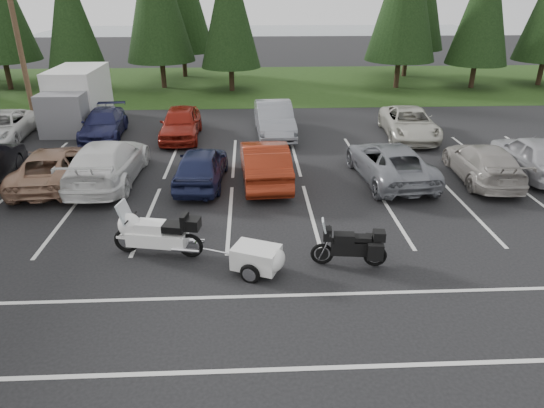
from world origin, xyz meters
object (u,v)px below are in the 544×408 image
at_px(car_far_4, 409,123).
at_px(cargo_trailer, 256,260).
at_px(car_near_4, 201,166).
at_px(car_near_7, 483,162).
at_px(box_truck, 74,99).
at_px(car_far_0, 1,127).
at_px(car_far_2, 181,123).
at_px(car_far_3, 274,119).
at_px(car_far_1, 104,124).
at_px(touring_motorcycle, 157,230).
at_px(car_near_6, 390,162).
at_px(car_near_5, 265,162).
at_px(utility_pole, 17,35).
at_px(car_near_2, 55,166).
at_px(adventure_motorcycle, 349,243).
at_px(car_near_3, 108,162).
at_px(car_near_8, 533,155).

relative_size(car_far_4, cargo_trailer, 2.95).
height_order(car_near_4, cargo_trailer, car_near_4).
height_order(car_near_7, cargo_trailer, car_near_7).
bearing_deg(box_truck, car_far_0, -138.25).
height_order(car_far_2, car_far_3, car_far_3).
height_order(car_far_1, touring_motorcycle, touring_motorcycle).
distance_m(box_truck, touring_motorcycle, 15.34).
relative_size(car_near_6, touring_motorcycle, 1.80).
bearing_deg(car_near_5, car_far_2, -59.78).
bearing_deg(car_far_2, box_truck, 156.02).
xyz_separation_m(car_near_5, car_near_6, (4.84, -0.03, -0.08)).
height_order(car_near_7, car_far_0, car_near_7).
distance_m(car_near_7, car_far_1, 17.45).
distance_m(car_near_6, car_far_1, 14.09).
bearing_deg(utility_pole, cargo_trailer, -51.91).
relative_size(box_truck, car_far_3, 1.13).
bearing_deg(car_near_4, utility_pole, -37.17).
xyz_separation_m(car_far_0, car_far_2, (8.63, -0.02, 0.09)).
distance_m(car_far_0, touring_motorcycle, 14.72).
xyz_separation_m(car_far_0, touring_motorcycle, (9.37, -11.36, 0.12)).
bearing_deg(car_near_6, car_near_2, -5.71).
bearing_deg(car_far_4, car_far_1, -177.64).
distance_m(car_far_1, car_far_2, 3.86).
height_order(car_near_4, adventure_motorcycle, car_near_4).
relative_size(car_near_5, car_far_1, 1.05).
distance_m(car_near_5, car_far_2, 7.09).
height_order(car_near_3, car_near_6, car_near_3).
bearing_deg(car_near_8, car_near_5, 3.82).
relative_size(car_far_2, adventure_motorcycle, 1.99).
bearing_deg(car_near_7, car_far_1, -17.64).
bearing_deg(cargo_trailer, car_far_3, 108.01).
bearing_deg(car_far_0, car_far_1, -0.79).
bearing_deg(car_far_4, car_near_8, -52.62).
height_order(car_near_4, touring_motorcycle, touring_motorcycle).
relative_size(utility_pole, car_far_0, 1.84).
bearing_deg(cargo_trailer, car_near_2, 161.51).
relative_size(car_near_3, touring_motorcycle, 1.94).
bearing_deg(car_far_0, car_near_2, -56.65).
xyz_separation_m(car_near_6, car_far_0, (-17.38, 5.96, -0.04)).
height_order(utility_pole, touring_motorcycle, utility_pole).
bearing_deg(car_near_6, car_near_8, 178.38).
xyz_separation_m(car_near_8, car_far_0, (-23.21, 5.61, -0.11)).
relative_size(car_far_2, touring_motorcycle, 1.57).
height_order(utility_pole, car_far_3, utility_pole).
height_order(car_far_2, cargo_trailer, car_far_2).
xyz_separation_m(car_near_3, car_far_3, (6.67, 6.00, 0.01)).
height_order(car_near_5, cargo_trailer, car_near_5).
distance_m(utility_pole, car_near_4, 12.97).
bearing_deg(car_near_6, car_near_3, -6.40).
bearing_deg(car_near_4, car_far_4, -145.91).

